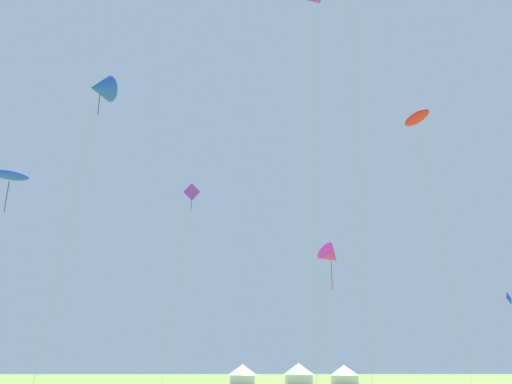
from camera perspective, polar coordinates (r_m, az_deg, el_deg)
name	(u,v)px	position (r m, az deg, el deg)	size (l,w,h in m)	color
kite_red_parafoil	(417,118)	(62.17, 17.47, 7.87)	(3.58, 4.32, 30.06)	red
kite_purple_diamond	(191,197)	(50.90, -7.25, -0.58)	(2.63, 2.05, 19.55)	purple
kite_magenta_delta	(331,256)	(48.64, 8.33, -7.03)	(3.69, 3.31, 13.33)	#E02DA3
kite_blue_parafoil	(10,175)	(65.24, -25.70, 1.68)	(4.32, 3.39, 23.77)	blue
kite_blue_delta	(101,89)	(30.41, -16.92, 10.97)	(2.19, 3.51, 17.86)	blue
kite_blue_diamond	(510,300)	(66.60, 26.39, -10.74)	(2.17, 1.08, 10.50)	blue
festival_tent_right	(242,373)	(73.98, -1.53, -19.54)	(4.11, 4.11, 2.67)	white
festival_tent_center	(299,373)	(74.39, 4.76, -19.42)	(4.32, 4.32, 2.81)	white
festival_tent_left	(344,374)	(75.31, 9.80, -19.32)	(3.98, 3.98, 2.58)	white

